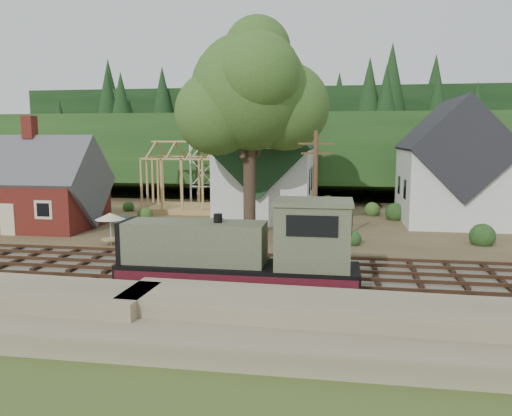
# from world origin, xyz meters

# --- Properties ---
(ground) EXTENTS (140.00, 140.00, 0.00)m
(ground) POSITION_xyz_m (0.00, 0.00, 0.00)
(ground) COLOR #384C1E
(ground) RESTS_ON ground
(embankment) EXTENTS (64.00, 5.00, 1.60)m
(embankment) POSITION_xyz_m (0.00, -8.50, 0.00)
(embankment) COLOR #7F7259
(embankment) RESTS_ON ground
(railroad_bed) EXTENTS (64.00, 11.00, 0.16)m
(railroad_bed) POSITION_xyz_m (0.00, 0.00, 0.08)
(railroad_bed) COLOR #726B5B
(railroad_bed) RESTS_ON ground
(village_flat) EXTENTS (64.00, 26.00, 0.30)m
(village_flat) POSITION_xyz_m (0.00, 18.00, 0.15)
(village_flat) COLOR brown
(village_flat) RESTS_ON ground
(hillside) EXTENTS (70.00, 28.96, 12.74)m
(hillside) POSITION_xyz_m (0.00, 42.00, 0.00)
(hillside) COLOR #1E3F19
(hillside) RESTS_ON ground
(ridge) EXTENTS (80.00, 20.00, 12.00)m
(ridge) POSITION_xyz_m (0.00, 58.00, 0.00)
(ridge) COLOR black
(ridge) RESTS_ON ground
(depot) EXTENTS (10.80, 7.41, 9.00)m
(depot) POSITION_xyz_m (-16.00, 11.00, 3.21)
(depot) COLOR #521A12
(depot) RESTS_ON village_flat
(church) EXTENTS (8.40, 15.17, 13.00)m
(church) POSITION_xyz_m (2.00, 19.68, 5.18)
(church) COLOR silver
(church) RESTS_ON village_flat
(farmhouse) EXTENTS (8.40, 10.80, 10.60)m
(farmhouse) POSITION_xyz_m (18.00, 19.00, 4.87)
(farmhouse) COLOR silver
(farmhouse) RESTS_ON village_flat
(timber_frame) EXTENTS (8.20, 6.20, 6.99)m
(timber_frame) POSITION_xyz_m (-6.00, 22.00, 3.27)
(timber_frame) COLOR tan
(timber_frame) RESTS_ON village_flat
(lattice_tower) EXTENTS (3.20, 3.20, 12.12)m
(lattice_tower) POSITION_xyz_m (-6.00, 28.00, 10.03)
(lattice_tower) COLOR silver
(lattice_tower) RESTS_ON village_flat
(big_tree) EXTENTS (10.90, 8.40, 14.70)m
(big_tree) POSITION_xyz_m (2.17, 10.08, 10.22)
(big_tree) COLOR #38281E
(big_tree) RESTS_ON village_flat
(telegraph_pole_near) EXTENTS (2.20, 0.28, 8.00)m
(telegraph_pole_near) POSITION_xyz_m (7.00, 5.20, 4.25)
(telegraph_pole_near) COLOR #4C331E
(telegraph_pole_near) RESTS_ON ground
(locomotive) EXTENTS (11.35, 2.84, 4.56)m
(locomotive) POSITION_xyz_m (4.10, -3.00, 2.04)
(locomotive) COLOR black
(locomotive) RESTS_ON railroad_bed
(car_blue) EXTENTS (2.55, 3.57, 1.13)m
(car_blue) POSITION_xyz_m (-8.23, 10.68, 0.86)
(car_blue) COLOR #5690B8
(car_blue) RESTS_ON village_flat
(car_green) EXTENTS (4.01, 2.70, 1.25)m
(car_green) POSITION_xyz_m (-20.69, 13.26, 0.93)
(car_green) COLOR gray
(car_green) RESTS_ON village_flat
(patio_set) EXTENTS (1.99, 1.99, 2.21)m
(patio_set) POSITION_xyz_m (-6.83, 5.50, 2.18)
(patio_set) COLOR silver
(patio_set) RESTS_ON village_flat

